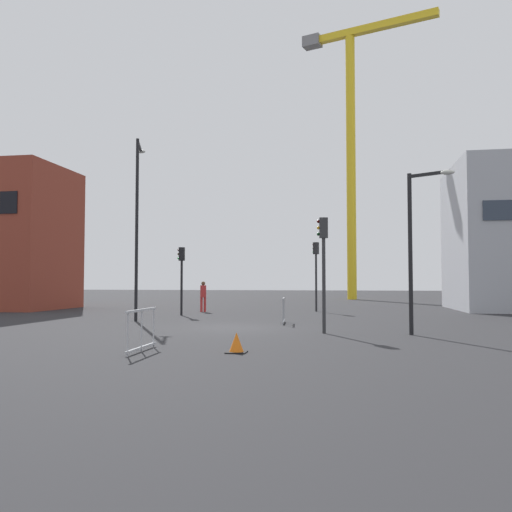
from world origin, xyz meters
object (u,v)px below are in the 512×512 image
Objects in this scene: streetlamp_short at (416,236)px; traffic_light_island at (316,265)px; traffic_cone_orange at (236,343)px; streetlamp_tall at (137,214)px; traffic_light_verge at (323,255)px; pedestrian_walking at (203,294)px; construction_crane at (352,128)px; traffic_light_median at (182,269)px.

streetlamp_short is 13.65m from traffic_light_island.
streetlamp_short is 7.79m from traffic_cone_orange.
streetlamp_tall reaches higher than traffic_light_island.
streetlamp_short is at bearing -3.08° from traffic_light_verge.
pedestrian_walking is at bearing 122.97° from traffic_light_verge.
traffic_light_island reaches higher than pedestrian_walking.
construction_crane is 7.57× the size of traffic_light_median.
streetlamp_short is at bearing -21.09° from streetlamp_tall.
streetlamp_tall is 16.21× the size of traffic_cone_orange.
traffic_light_median is (-6.75, -4.60, -0.31)m from traffic_light_island.
traffic_cone_orange is (-1.97, -5.27, -2.44)m from traffic_light_verge.
pedestrian_walking is (1.19, 7.01, -3.81)m from streetlamp_tall.
construction_crane reaches higher than traffic_light_verge.
streetlamp_short is at bearing -38.07° from traffic_light_median.
streetlamp_short reaches higher than traffic_light_verge.
streetlamp_tall is at bearing -108.99° from construction_crane.
pedestrian_walking is (-10.42, 11.49, -2.24)m from streetlamp_short.
traffic_light_median is (-7.69, 8.27, -0.26)m from traffic_light_verge.
traffic_light_island is 6.80m from pedestrian_walking.
streetlamp_short reaches higher than traffic_light_island.
traffic_light_verge is 13.60m from pedestrian_walking.
construction_crane reaches higher than traffic_light_median.
traffic_light_verge reaches higher than pedestrian_walking.
construction_crane is at bearing 83.17° from traffic_light_island.
traffic_light_island is at bearing 86.77° from traffic_cone_orange.
pedestrian_walking is at bearing 80.39° from streetlamp_tall.
traffic_light_verge is at bearing -92.63° from construction_crane.
construction_crane reaches higher than traffic_cone_orange.
construction_crane is at bearing 69.98° from traffic_light_median.
streetlamp_tall is at bearing -102.07° from traffic_light_median.
traffic_light_verge is at bearing -85.81° from traffic_light_island.
traffic_cone_orange is (5.38, -16.60, -0.80)m from pedestrian_walking.
streetlamp_short is 1.52× the size of traffic_light_median.
streetlamp_short is 3.07× the size of pedestrian_walking.
traffic_light_island is (7.59, 8.55, -2.11)m from streetlamp_tall.
streetlamp_tall reaches higher than streetlamp_short.
traffic_light_island is (-2.49, -20.74, -14.07)m from construction_crane.
traffic_light_median reaches higher than traffic_cone_orange.
streetlamp_tall reaches higher than traffic_cone_orange.
traffic_cone_orange is at bearing -134.64° from streetlamp_short.
traffic_light_verge reaches higher than traffic_light_median.
construction_crane is 53.00× the size of traffic_cone_orange.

